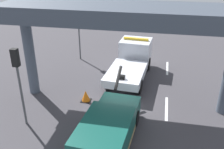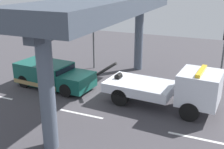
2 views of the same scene
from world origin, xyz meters
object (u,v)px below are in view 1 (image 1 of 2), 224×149
at_px(traffic_light_far, 79,26).
at_px(towed_van_green, 108,131).
at_px(tow_truck_white, 132,60).
at_px(traffic_light_near, 18,71).
at_px(traffic_cone_orange, 86,96).

bearing_deg(traffic_light_far, towed_van_green, -155.33).
xyz_separation_m(tow_truck_white, traffic_light_near, (-7.25, 4.77, 1.91)).
bearing_deg(traffic_cone_orange, tow_truck_white, -27.39).
bearing_deg(traffic_cone_orange, traffic_light_far, 20.59).
distance_m(towed_van_green, traffic_light_near, 5.31).
height_order(tow_truck_white, traffic_light_near, traffic_light_near).
xyz_separation_m(towed_van_green, traffic_cone_orange, (3.62, 2.22, -0.44)).
relative_size(towed_van_green, traffic_cone_orange, 7.48).
relative_size(traffic_light_near, traffic_light_far, 1.07).
relative_size(tow_truck_white, traffic_light_far, 1.83).
distance_m(tow_truck_white, towed_van_green, 8.02).
relative_size(towed_van_green, traffic_light_far, 1.33).
height_order(traffic_light_near, traffic_cone_orange, traffic_light_near).
relative_size(traffic_light_far, traffic_cone_orange, 5.62).
xyz_separation_m(tow_truck_white, towed_van_green, (-8.01, 0.06, -0.42)).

